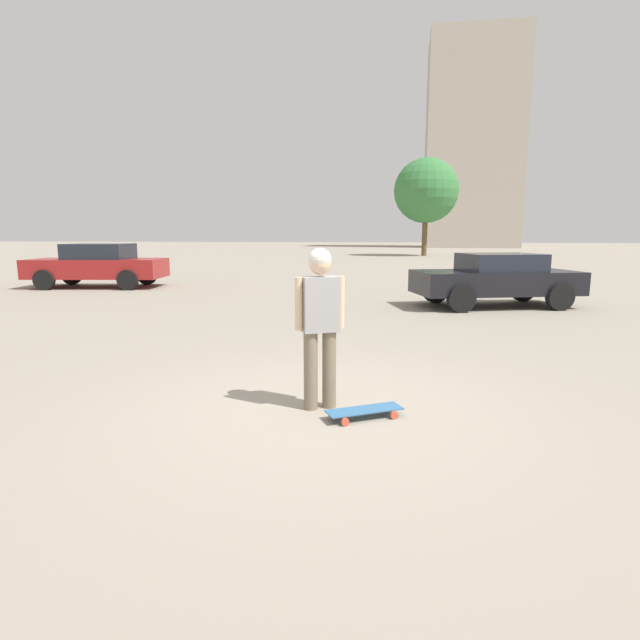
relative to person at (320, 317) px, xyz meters
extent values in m
plane|color=gray|center=(0.00, 0.00, -0.99)|extent=(220.00, 220.00, 0.00)
cylinder|color=#7A6B56|center=(0.05, -0.09, -0.58)|extent=(0.15, 0.15, 0.84)
cylinder|color=#7A6B56|center=(-0.05, 0.09, -0.58)|extent=(0.15, 0.15, 0.84)
cube|color=#999999|center=(0.00, 0.00, 0.13)|extent=(0.35, 0.43, 0.58)
cylinder|color=beige|center=(0.10, -0.20, 0.14)|extent=(0.08, 0.08, 0.55)
cylinder|color=beige|center=(-0.10, 0.20, 0.14)|extent=(0.08, 0.08, 0.55)
sphere|color=beige|center=(0.00, 0.00, 0.55)|extent=(0.23, 0.23, 0.23)
sphere|color=silver|center=(0.00, 0.00, 0.59)|extent=(0.24, 0.24, 0.24)
cube|color=#336693|center=(0.22, 0.49, -0.91)|extent=(0.60, 0.80, 0.01)
cylinder|color=#D14C33|center=(0.46, 0.33, -0.95)|extent=(0.07, 0.08, 0.08)
cylinder|color=#D14C33|center=(0.23, 0.20, -0.95)|extent=(0.07, 0.08, 0.08)
cylinder|color=#D14C33|center=(0.20, 0.79, -0.95)|extent=(0.07, 0.08, 0.08)
cylinder|color=#D14C33|center=(-0.03, 0.66, -0.95)|extent=(0.07, 0.08, 0.08)
cube|color=black|center=(-8.29, 3.13, -0.37)|extent=(2.85, 4.40, 0.58)
cube|color=#1E232D|center=(-8.32, 3.23, 0.14)|extent=(2.02, 2.21, 0.44)
cylinder|color=black|center=(-7.09, 2.18, -0.66)|extent=(0.39, 0.71, 0.68)
cylinder|color=black|center=(-8.73, 1.67, -0.66)|extent=(0.39, 0.71, 0.68)
cylinder|color=black|center=(-7.85, 4.59, -0.66)|extent=(0.39, 0.71, 0.68)
cylinder|color=black|center=(-9.48, 4.08, -0.66)|extent=(0.39, 0.71, 0.68)
cube|color=maroon|center=(-10.85, -9.78, -0.33)|extent=(2.55, 4.75, 0.65)
cube|color=#1E232D|center=(-10.86, -9.67, 0.26)|extent=(1.96, 2.27, 0.52)
cylinder|color=black|center=(-9.71, -11.02, -0.66)|extent=(0.31, 0.70, 0.68)
cylinder|color=black|center=(-11.53, -11.31, -0.66)|extent=(0.31, 0.70, 0.68)
cylinder|color=black|center=(-10.16, -8.26, -0.66)|extent=(0.31, 0.70, 0.68)
cylinder|color=black|center=(-11.98, -8.55, -0.66)|extent=(0.31, 0.70, 0.68)
cube|color=#B2A899|center=(-70.12, 9.43, 13.09)|extent=(10.47, 12.63, 28.16)
cylinder|color=brown|center=(-39.14, 2.33, 0.79)|extent=(0.44, 0.44, 3.58)
sphere|color=#387A3D|center=(-39.14, 2.33, 4.48)|extent=(5.41, 5.41, 5.41)
camera|label=1|loc=(5.05, 0.87, 0.85)|focal=28.00mm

